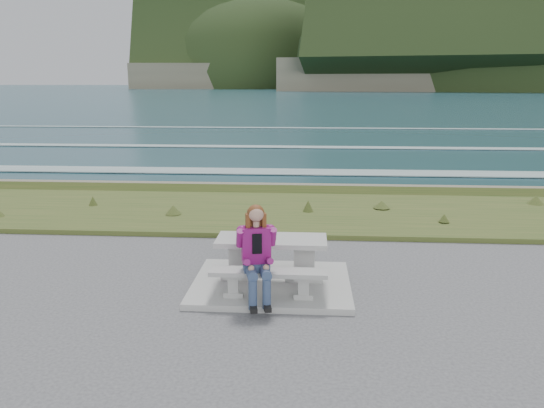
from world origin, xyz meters
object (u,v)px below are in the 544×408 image
Objects in this scene: picnic_table at (272,248)px; bench_seaward at (274,248)px; seated_woman at (257,267)px; bench_landward at (268,276)px.

bench_seaward is (0.00, 0.70, -0.23)m from picnic_table.
bench_landward is at bearing 29.90° from seated_woman.
bench_seaward is at bearing 72.17° from seated_woman.
seated_woman reaches higher than picnic_table.
bench_seaward is 1.56m from seated_woman.
bench_seaward is (0.00, 1.40, 0.00)m from bench_landward.
bench_landward is at bearing -90.00° from picnic_table.
bench_landward is 1.00× the size of bench_seaward.
seated_woman reaches higher than bench_seaward.
seated_woman is (-0.15, -0.84, -0.04)m from picnic_table.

